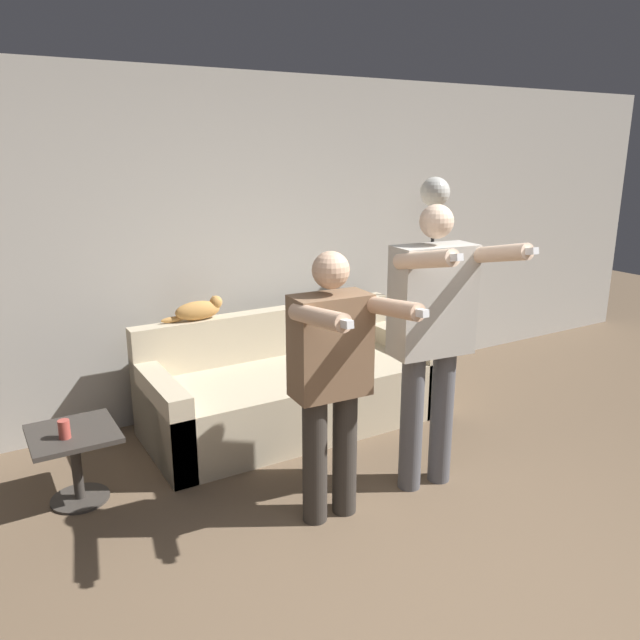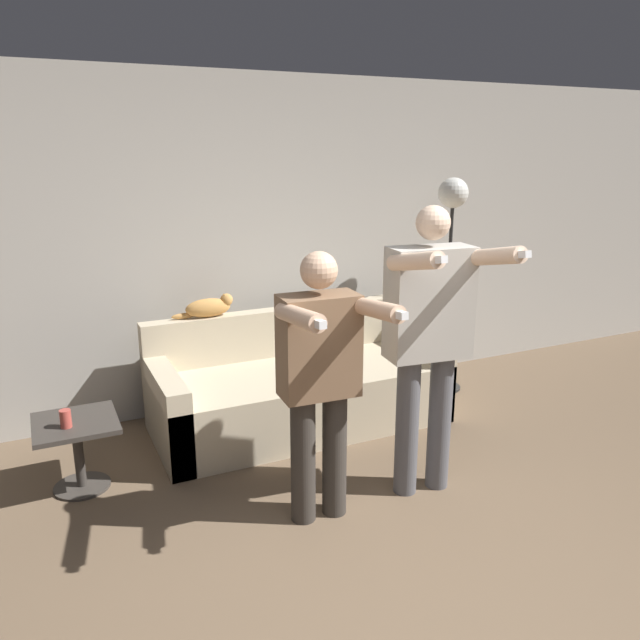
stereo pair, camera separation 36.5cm
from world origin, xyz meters
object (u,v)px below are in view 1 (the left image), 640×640
object	(u,v)px
cat	(199,310)
cup	(64,429)
floor_lamp	(433,222)
person_left	(332,372)
person_right	(433,328)
couch	(291,390)
side_table	(75,450)

from	to	relation	value
cat	cup	world-z (taller)	cat
floor_lamp	person_left	bearing A→B (deg)	-143.69
person_right	cat	bearing A→B (deg)	125.74
couch	floor_lamp	world-z (taller)	floor_lamp
couch	person_left	distance (m)	1.42
couch	floor_lamp	distance (m)	1.85
person_left	floor_lamp	bearing A→B (deg)	39.73
cat	person_right	bearing A→B (deg)	-61.02
person_right	floor_lamp	size ratio (longest dim) A/B	0.96
person_right	couch	bearing A→B (deg)	110.88
couch	cup	xyz separation A→B (m)	(-1.65, -0.36, 0.23)
person_left	cup	xyz separation A→B (m)	(-1.26, 0.86, -0.38)
person_left	person_right	xyz separation A→B (m)	(0.70, 0.00, 0.14)
floor_lamp	side_table	size ratio (longest dim) A/B	3.71
person_right	floor_lamp	bearing A→B (deg)	56.67
person_left	side_table	distance (m)	1.62
floor_lamp	side_table	world-z (taller)	floor_lamp
couch	side_table	distance (m)	1.63
couch	cup	bearing A→B (deg)	-167.60
floor_lamp	cup	bearing A→B (deg)	-171.10
person_left	person_right	size ratio (longest dim) A/B	0.88
couch	side_table	world-z (taller)	couch
cat	cup	distance (m)	1.36
cup	person_left	bearing A→B (deg)	-34.20
person_left	person_right	distance (m)	0.71
side_table	cup	size ratio (longest dim) A/B	4.45
side_table	cup	world-z (taller)	cup
person_left	cat	distance (m)	1.59
person_left	side_table	size ratio (longest dim) A/B	3.14
cup	couch	bearing A→B (deg)	12.40
person_right	cat	world-z (taller)	person_right
person_left	floor_lamp	xyz separation A→B (m)	(1.82, 1.34, 0.56)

